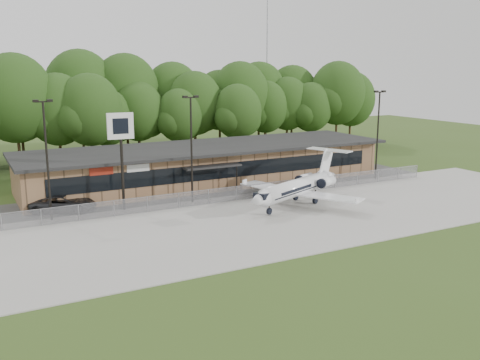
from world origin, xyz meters
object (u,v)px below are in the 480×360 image
terminal (207,164)px  suv (64,204)px  pole_sign (121,136)px  business_jet (298,188)px

terminal → suv: bearing=-162.7°
suv → pole_sign: pole_sign is taller
business_jet → pole_sign: size_ratio=1.57×
terminal → pole_sign: pole_sign is taller
terminal → suv: terminal is taller
suv → pole_sign: (4.95, -1.98, 5.99)m
terminal → pole_sign: size_ratio=4.62×
business_jet → pole_sign: (-15.04, 5.91, 5.08)m
pole_sign → terminal: bearing=36.2°
terminal → suv: 17.41m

